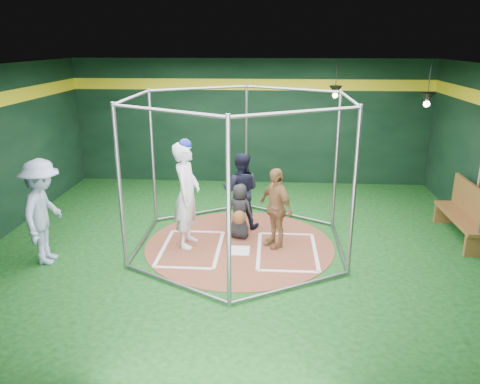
# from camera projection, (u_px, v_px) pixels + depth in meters

# --- Properties ---
(room_shell) EXTENTS (10.10, 9.10, 3.53)m
(room_shell) POSITION_uv_depth(u_px,v_px,m) (240.00, 161.00, 8.95)
(room_shell) COLOR #0D3A10
(room_shell) RESTS_ON ground
(clay_disc) EXTENTS (3.80, 3.80, 0.01)m
(clay_disc) POSITION_uv_depth(u_px,v_px,m) (240.00, 245.00, 9.48)
(clay_disc) COLOR brown
(clay_disc) RESTS_ON ground
(home_plate) EXTENTS (0.43, 0.43, 0.01)m
(home_plate) POSITION_uv_depth(u_px,v_px,m) (239.00, 251.00, 9.19)
(home_plate) COLOR white
(home_plate) RESTS_ON clay_disc
(batter_box_left) EXTENTS (1.17, 1.77, 0.01)m
(batter_box_left) POSITION_uv_depth(u_px,v_px,m) (191.00, 248.00, 9.30)
(batter_box_left) COLOR white
(batter_box_left) RESTS_ON clay_disc
(batter_box_right) EXTENTS (1.17, 1.77, 0.01)m
(batter_box_right) POSITION_uv_depth(u_px,v_px,m) (287.00, 251.00, 9.18)
(batter_box_right) COLOR white
(batter_box_right) RESTS_ON clay_disc
(batting_cage) EXTENTS (4.05, 4.67, 3.00)m
(batting_cage) POSITION_uv_depth(u_px,v_px,m) (240.00, 174.00, 9.02)
(batting_cage) COLOR gray
(batting_cage) RESTS_ON ground
(pendant_lamp_near) EXTENTS (0.34, 0.34, 0.90)m
(pendant_lamp_near) POSITION_uv_depth(u_px,v_px,m) (335.00, 90.00, 11.91)
(pendant_lamp_near) COLOR black
(pendant_lamp_near) RESTS_ON room_shell
(pendant_lamp_far) EXTENTS (0.34, 0.34, 0.90)m
(pendant_lamp_far) POSITION_uv_depth(u_px,v_px,m) (427.00, 98.00, 10.27)
(pendant_lamp_far) COLOR black
(pendant_lamp_far) RESTS_ON room_shell
(batter_figure) EXTENTS (0.56, 0.80, 2.18)m
(batter_figure) POSITION_uv_depth(u_px,v_px,m) (187.00, 194.00, 9.15)
(batter_figure) COLOR white
(batter_figure) RESTS_ON clay_disc
(visitor_leopard) EXTENTS (0.88, 0.99, 1.61)m
(visitor_leopard) POSITION_uv_depth(u_px,v_px,m) (275.00, 208.00, 9.20)
(visitor_leopard) COLOR tan
(visitor_leopard) RESTS_ON clay_disc
(catcher_figure) EXTENTS (0.66, 0.66, 1.16)m
(catcher_figure) POSITION_uv_depth(u_px,v_px,m) (240.00, 212.00, 9.64)
(catcher_figure) COLOR black
(catcher_figure) RESTS_ON clay_disc
(umpire) EXTENTS (0.87, 0.71, 1.67)m
(umpire) POSITION_uv_depth(u_px,v_px,m) (241.00, 190.00, 10.16)
(umpire) COLOR black
(umpire) RESTS_ON clay_disc
(bystander_blue) EXTENTS (0.84, 1.33, 1.97)m
(bystander_blue) POSITION_uv_depth(u_px,v_px,m) (43.00, 212.00, 8.50)
(bystander_blue) COLOR #8FA0BD
(bystander_blue) RESTS_ON ground
(dugout_bench) EXTENTS (0.46, 1.98, 1.15)m
(dugout_bench) POSITION_uv_depth(u_px,v_px,m) (466.00, 212.00, 9.64)
(dugout_bench) COLOR brown
(dugout_bench) RESTS_ON ground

